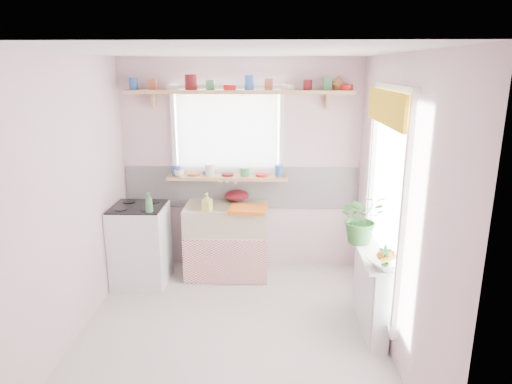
{
  "coord_description": "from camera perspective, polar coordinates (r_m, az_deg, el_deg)",
  "views": [
    {
      "loc": [
        0.36,
        -3.68,
        2.39
      ],
      "look_at": [
        0.21,
        0.55,
        1.22
      ],
      "focal_mm": 32.0,
      "sensor_mm": 36.0,
      "label": 1
    }
  ],
  "objects": [
    {
      "name": "fruit",
      "position": [
        3.96,
        16.21,
        -7.7
      ],
      "size": [
        0.2,
        0.14,
        0.1
      ],
      "color": "orange",
      "rests_on": "fruit_bowl"
    },
    {
      "name": "jade_plant",
      "position": [
        4.4,
        13.08,
        -3.18
      ],
      "size": [
        0.51,
        0.46,
        0.48
      ],
      "primitive_type": "imported",
      "rotation": [
        0.0,
        0.0,
        0.21
      ],
      "color": "#306829",
      "rests_on": "radiator_ledge"
    },
    {
      "name": "sill_cup",
      "position": [
        5.34,
        -9.59,
        2.35
      ],
      "size": [
        0.14,
        0.14,
        0.09
      ],
      "primitive_type": "imported",
      "rotation": [
        0.0,
        0.0,
        0.42
      ],
      "color": "white",
      "rests_on": "windowsill"
    },
    {
      "name": "herb_pot",
      "position": [
        3.9,
        15.83,
        -7.96
      ],
      "size": [
        0.11,
        0.08,
        0.21
      ],
      "primitive_type": "imported",
      "rotation": [
        0.0,
        0.0,
        -0.01
      ],
      "color": "#255D25",
      "rests_on": "radiator_ledge"
    },
    {
      "name": "radiator_ledge",
      "position": [
        4.46,
        14.19,
        -11.64
      ],
      "size": [
        0.22,
        0.95,
        0.78
      ],
      "color": "white",
      "rests_on": "ground"
    },
    {
      "name": "cooker",
      "position": [
        5.31,
        -14.22,
        -6.39
      ],
      "size": [
        0.58,
        0.58,
        0.93
      ],
      "color": "white",
      "rests_on": "ground"
    },
    {
      "name": "windowsill",
      "position": [
        5.33,
        -3.58,
        1.82
      ],
      "size": [
        1.4,
        0.22,
        0.04
      ],
      "primitive_type": "cube",
      "color": "tan",
      "rests_on": "room"
    },
    {
      "name": "shelf_vase",
      "position": [
        5.26,
        10.23,
        13.27
      ],
      "size": [
        0.15,
        0.15,
        0.15
      ],
      "primitive_type": "imported",
      "rotation": [
        0.0,
        0.0,
        0.04
      ],
      "color": "#B86D38",
      "rests_on": "pine_shelf"
    },
    {
      "name": "room",
      "position": [
        4.66,
        5.62,
        2.7
      ],
      "size": [
        3.2,
        3.2,
        3.2
      ],
      "color": "beige",
      "rests_on": "ground"
    },
    {
      "name": "sill_crockery",
      "position": [
        5.32,
        -3.77,
        2.61
      ],
      "size": [
        1.35,
        0.11,
        0.12
      ],
      "color": "#3359A5",
      "rests_on": "windowsill"
    },
    {
      "name": "shelf_crockery",
      "position": [
        5.17,
        -2.57,
        13.22
      ],
      "size": [
        2.47,
        0.11,
        0.12
      ],
      "color": "#3359A5",
      "rests_on": "pine_shelf"
    },
    {
      "name": "cooker_bottle",
      "position": [
        4.88,
        -13.24,
        -1.29
      ],
      "size": [
        0.1,
        0.1,
        0.21
      ],
      "primitive_type": "imported",
      "rotation": [
        0.0,
        0.0,
        -0.3
      ],
      "color": "#428549",
      "rests_on": "cooker"
    },
    {
      "name": "soap_bottle_sink",
      "position": [
        5.04,
        -6.13,
        -1.27
      ],
      "size": [
        0.12,
        0.12,
        0.2
      ],
      "primitive_type": "imported",
      "rotation": [
        0.0,
        0.0,
        -0.34
      ],
      "color": "#E1E164",
      "rests_on": "sink_unit"
    },
    {
      "name": "sink_unit",
      "position": [
        5.37,
        -3.64,
        -6.02
      ],
      "size": [
        0.95,
        0.65,
        1.11
      ],
      "color": "white",
      "rests_on": "ground"
    },
    {
      "name": "pine_shelf",
      "position": [
        5.17,
        -2.08,
        12.41
      ],
      "size": [
        2.52,
        0.24,
        0.04
      ],
      "primitive_type": "cube",
      "color": "tan",
      "rests_on": "room"
    },
    {
      "name": "dish_tray",
      "position": [
        5.02,
        -0.99,
        -2.21
      ],
      "size": [
        0.43,
        0.34,
        0.04
      ],
      "primitive_type": "cube",
      "rotation": [
        0.0,
        0.0,
        -0.09
      ],
      "color": "orange",
      "rests_on": "sink_unit"
    },
    {
      "name": "colander",
      "position": [
        5.4,
        -2.41,
        -0.45
      ],
      "size": [
        0.32,
        0.32,
        0.13
      ],
      "primitive_type": "ellipsoid",
      "rotation": [
        0.0,
        0.0,
        -0.12
      ],
      "color": "#590F16",
      "rests_on": "sink_unit"
    },
    {
      "name": "fruit_bowl",
      "position": [
        3.98,
        16.08,
        -8.55
      ],
      "size": [
        0.4,
        0.4,
        0.08
      ],
      "primitive_type": "imported",
      "rotation": [
        0.0,
        0.0,
        0.32
      ],
      "color": "white",
      "rests_on": "radiator_ledge"
    },
    {
      "name": "sill_bowl",
      "position": [
        5.4,
        -5.85,
        2.46
      ],
      "size": [
        0.18,
        0.18,
        0.05
      ],
      "primitive_type": "imported",
      "rotation": [
        0.0,
        0.0,
        0.08
      ],
      "color": "#3767B4",
      "rests_on": "windowsill"
    }
  ]
}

